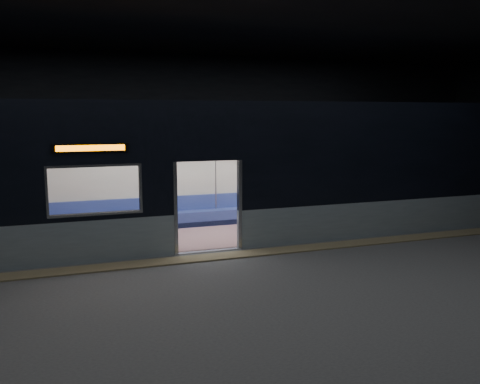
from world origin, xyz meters
TOP-DOWN VIEW (x-y plane):
  - station_floor at (0.00, 0.00)m, footprint 24.00×14.00m
  - station_envelope at (0.00, 0.00)m, footprint 24.00×14.00m
  - tactile_strip at (0.00, 0.55)m, footprint 22.80×0.50m
  - metro_car at (-0.00, 2.54)m, footprint 18.00×3.04m
  - passenger at (4.62, 3.55)m, footprint 0.42×0.72m
  - handbag at (4.59, 3.31)m, footprint 0.33×0.29m
  - transit_map at (3.78, 3.85)m, footprint 0.89×0.03m

SIDE VIEW (x-z plane):
  - station_floor at x=0.00m, z-range -0.01..0.00m
  - tactile_strip at x=0.00m, z-range 0.00..0.03m
  - handbag at x=4.59m, z-range 0.61..0.76m
  - passenger at x=4.62m, z-range 0.11..1.51m
  - transit_map at x=3.78m, z-range 1.15..1.73m
  - metro_car at x=0.00m, z-range 0.17..3.52m
  - station_envelope at x=0.00m, z-range 1.16..6.16m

